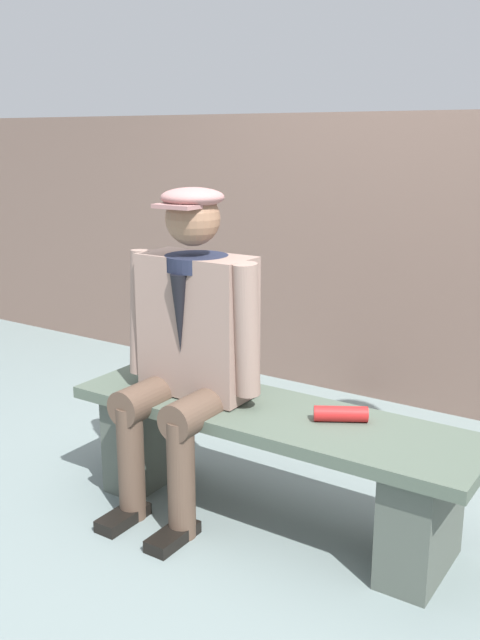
% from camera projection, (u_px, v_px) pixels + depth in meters
% --- Properties ---
extents(ground_plane, '(30.00, 30.00, 0.00)m').
position_uv_depth(ground_plane, '(268.00, 519.00, 2.94)').
color(ground_plane, slate).
extents(bench, '(1.70, 0.48, 0.48)m').
position_uv_depth(bench, '(269.00, 451.00, 2.86)').
color(bench, '#4C5A4D').
rests_on(bench, ground).
extents(seated_man, '(0.64, 0.60, 1.34)m').
position_uv_depth(seated_man, '(188.00, 337.00, 2.88)').
color(seated_man, gray).
rests_on(seated_man, ground).
extents(rolled_magazine, '(0.21, 0.16, 0.06)m').
position_uv_depth(rolled_magazine, '(341.00, 414.00, 2.70)').
color(rolled_magazine, '#B21E1E').
rests_on(rolled_magazine, bench).
extents(stadium_wall, '(12.00, 0.24, 1.67)m').
position_uv_depth(stadium_wall, '(419.00, 262.00, 4.07)').
color(stadium_wall, '#725A4F').
rests_on(stadium_wall, ground).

